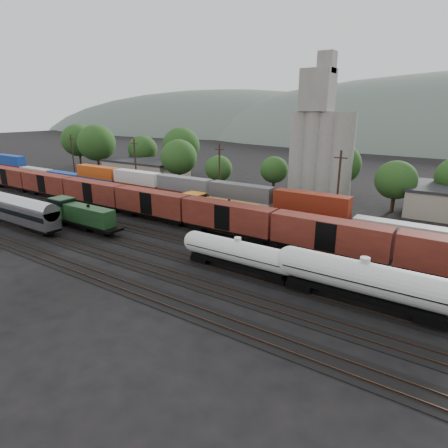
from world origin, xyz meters
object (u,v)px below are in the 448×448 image
Objects in this scene: green_locomotive at (78,214)px; passenger_coach at (13,208)px; orange_locomotive at (215,208)px; tank_car_a at (238,253)px; grain_silo at (320,146)px.

passenger_coach is at bearing -153.11° from green_locomotive.
green_locomotive reaches higher than orange_locomotive.
passenger_coach is 1.29× the size of orange_locomotive.
passenger_coach reaches higher than tank_car_a.
green_locomotive is 29.86m from tank_car_a.
passenger_coach is at bearing -142.22° from orange_locomotive.
green_locomotive is at bearing -136.74° from orange_locomotive.
orange_locomotive is (15.94, 15.00, -0.02)m from green_locomotive.
tank_car_a is 0.53× the size of grain_silo.
passenger_coach is (-39.73, -5.00, 0.68)m from tank_car_a.
grain_silo is (8.03, 26.00, 8.81)m from orange_locomotive.
orange_locomotive is at bearing 132.87° from tank_car_a.
grain_silo is (-5.89, 41.00, 8.85)m from tank_car_a.
grain_silo reaches higher than tank_car_a.
green_locomotive is 0.56× the size of grain_silo.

